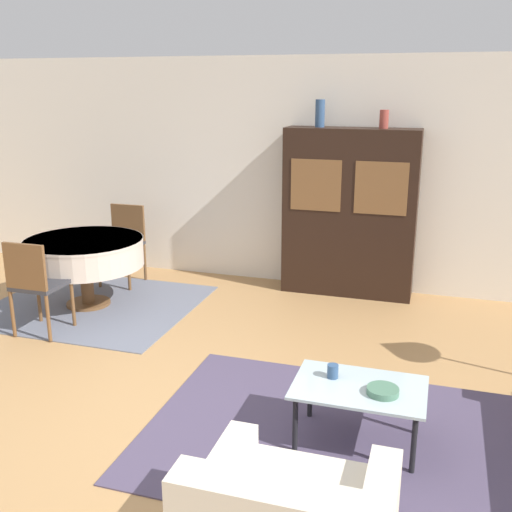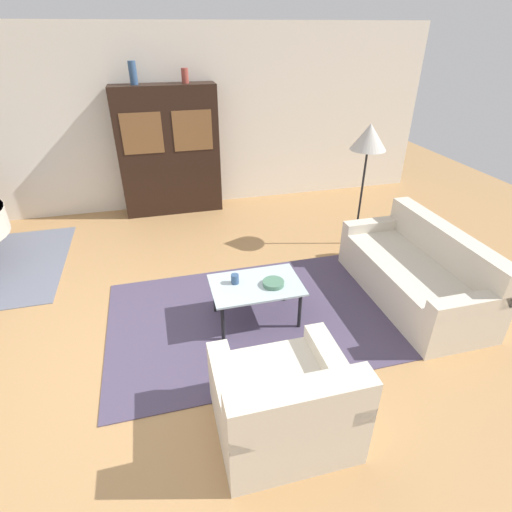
# 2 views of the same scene
# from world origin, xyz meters

# --- Properties ---
(ground_plane) EXTENTS (14.00, 14.00, 0.00)m
(ground_plane) POSITION_xyz_m (0.00, 0.00, 0.00)
(ground_plane) COLOR tan
(wall_back) EXTENTS (10.00, 0.06, 2.70)m
(wall_back) POSITION_xyz_m (0.00, 3.63, 1.35)
(wall_back) COLOR silver
(wall_back) RESTS_ON ground_plane
(area_rug) EXTENTS (2.95, 1.94, 0.01)m
(area_rug) POSITION_xyz_m (1.26, 0.34, 0.01)
(area_rug) COLOR #4C425B
(area_rug) RESTS_ON ground_plane
(couch) EXTENTS (0.84, 1.82, 0.80)m
(couch) POSITION_xyz_m (3.05, 0.26, 0.29)
(couch) COLOR beige
(couch) RESTS_ON ground_plane
(armchair) EXTENTS (0.95, 0.87, 0.77)m
(armchair) POSITION_xyz_m (1.13, -1.01, 0.29)
(armchair) COLOR beige
(armchair) RESTS_ON ground_plane
(coffee_table) EXTENTS (0.88, 0.58, 0.42)m
(coffee_table) POSITION_xyz_m (1.27, 0.31, 0.39)
(coffee_table) COLOR black
(coffee_table) RESTS_ON area_rug
(display_cabinet) EXTENTS (1.50, 0.40, 1.91)m
(display_cabinet) POSITION_xyz_m (0.70, 3.39, 0.96)
(display_cabinet) COLOR black
(display_cabinet) RESTS_ON ground_plane
(floor_lamp) EXTENTS (0.44, 0.44, 1.62)m
(floor_lamp) POSITION_xyz_m (3.01, 1.57, 1.40)
(floor_lamp) COLOR black
(floor_lamp) RESTS_ON ground_plane
(cup) EXTENTS (0.08, 0.08, 0.10)m
(cup) POSITION_xyz_m (1.07, 0.38, 0.48)
(cup) COLOR #33517A
(cup) RESTS_ON coffee_table
(bowl) EXTENTS (0.21, 0.21, 0.04)m
(bowl) POSITION_xyz_m (1.42, 0.25, 0.45)
(bowl) COLOR #4C7A60
(bowl) RESTS_ON coffee_table
(vase_tall) EXTENTS (0.11, 0.11, 0.30)m
(vase_tall) POSITION_xyz_m (0.33, 3.39, 2.07)
(vase_tall) COLOR #33517A
(vase_tall) RESTS_ON display_cabinet
(vase_short) EXTENTS (0.10, 0.10, 0.20)m
(vase_short) POSITION_xyz_m (1.03, 3.39, 2.01)
(vase_short) COLOR #9E4238
(vase_short) RESTS_ON display_cabinet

